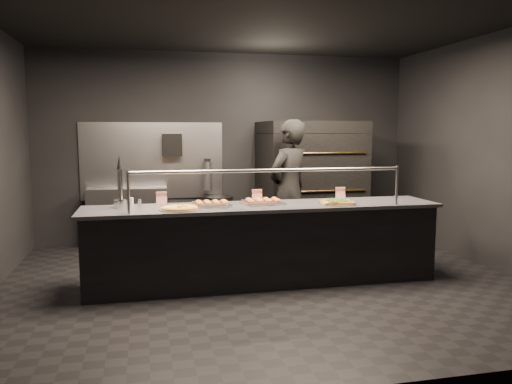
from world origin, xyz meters
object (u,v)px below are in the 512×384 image
(round_pizza, at_px, (180,208))
(slider_tray_b, at_px, (263,202))
(prep_shelf, at_px, (128,217))
(pizza_oven, at_px, (310,182))
(worker, at_px, (289,190))
(square_pizza, at_px, (337,202))
(service_counter, at_px, (264,244))
(beer_tap, at_px, (120,193))
(trash_bin, at_px, (219,220))
(fire_extinguisher, at_px, (207,175))
(towel_dispenser, at_px, (172,145))
(slider_tray_a, at_px, (212,204))

(round_pizza, height_order, slider_tray_b, slider_tray_b)
(prep_shelf, bearing_deg, round_pizza, -75.65)
(pizza_oven, relative_size, round_pizza, 4.24)
(worker, bearing_deg, prep_shelf, -63.84)
(prep_shelf, height_order, square_pizza, square_pizza)
(prep_shelf, distance_m, worker, 2.61)
(service_counter, xyz_separation_m, beer_tap, (-1.60, 0.14, 0.62))
(service_counter, height_order, trash_bin, service_counter)
(fire_extinguisher, height_order, beer_tap, beer_tap)
(slider_tray_b, xyz_separation_m, trash_bin, (-0.20, 2.15, -0.58))
(towel_dispenser, bearing_deg, trash_bin, -14.60)
(round_pizza, relative_size, square_pizza, 1.01)
(fire_extinguisher, xyz_separation_m, slider_tray_b, (0.35, -2.34, -0.11))
(service_counter, height_order, slider_tray_a, service_counter)
(prep_shelf, height_order, slider_tray_b, slider_tray_b)
(fire_extinguisher, bearing_deg, slider_tray_b, -81.52)
(service_counter, xyz_separation_m, towel_dispenser, (-0.90, 2.39, 1.09))
(prep_shelf, distance_m, round_pizza, 2.59)
(fire_extinguisher, bearing_deg, service_counter, -81.70)
(fire_extinguisher, bearing_deg, round_pizza, -103.73)
(pizza_oven, height_order, worker, worker)
(pizza_oven, distance_m, slider_tray_b, 2.20)
(towel_dispenser, distance_m, worker, 2.12)
(square_pizza, bearing_deg, worker, 102.83)
(beer_tap, bearing_deg, pizza_oven, 32.10)
(service_counter, bearing_deg, fire_extinguisher, 98.30)
(fire_extinguisher, bearing_deg, towel_dispenser, -178.96)
(prep_shelf, relative_size, beer_tap, 2.06)
(service_counter, xyz_separation_m, pizza_oven, (1.20, 1.90, 0.50))
(slider_tray_a, bearing_deg, round_pizza, -155.23)
(round_pizza, bearing_deg, slider_tray_a, 24.77)
(slider_tray_b, bearing_deg, trash_bin, 95.30)
(slider_tray_a, bearing_deg, fire_extinguisher, 83.97)
(fire_extinguisher, xyz_separation_m, beer_tap, (-1.25, -2.26, 0.03))
(pizza_oven, distance_m, prep_shelf, 2.88)
(prep_shelf, height_order, towel_dispenser, towel_dispenser)
(round_pizza, bearing_deg, pizza_oven, 43.22)
(fire_extinguisher, xyz_separation_m, slider_tray_a, (-0.25, -2.37, -0.11))
(service_counter, relative_size, round_pizza, 9.10)
(service_counter, bearing_deg, towel_dispenser, 110.63)
(square_pizza, distance_m, trash_bin, 2.61)
(square_pizza, bearing_deg, trash_bin, 114.30)
(trash_bin, relative_size, worker, 0.39)
(prep_shelf, height_order, fire_extinguisher, fire_extinguisher)
(service_counter, bearing_deg, prep_shelf, 124.59)
(service_counter, relative_size, fire_extinguisher, 8.12)
(pizza_oven, relative_size, fire_extinguisher, 3.78)
(service_counter, distance_m, slider_tray_b, 0.49)
(slider_tray_b, distance_m, worker, 1.12)
(worker, bearing_deg, slider_tray_a, 6.32)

